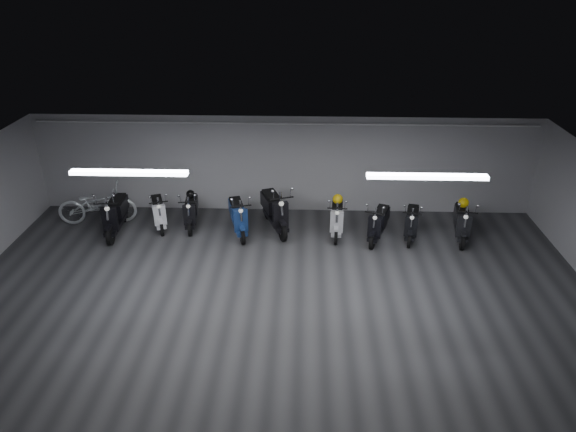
{
  "coord_description": "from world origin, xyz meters",
  "views": [
    {
      "loc": [
        0.56,
        -8.63,
        6.68
      ],
      "look_at": [
        0.18,
        2.5,
        1.05
      ],
      "focal_mm": 32.28,
      "sensor_mm": 36.0,
      "label": 1
    }
  ],
  "objects_px": {
    "scooter_9": "(463,217)",
    "bicycle": "(96,201)",
    "scooter_5": "(275,204)",
    "helmet_1": "(464,203)",
    "scooter_8": "(412,217)",
    "helmet_0": "(190,194)",
    "scooter_7": "(379,218)",
    "scooter_6": "(337,213)",
    "scooter_2": "(158,207)",
    "scooter_4": "(238,211)",
    "helmet_2": "(338,199)",
    "scooter_1": "(115,209)",
    "scooter_3": "(191,206)"
  },
  "relations": [
    {
      "from": "scooter_5",
      "to": "bicycle",
      "type": "bearing_deg",
      "value": 156.82
    },
    {
      "from": "scooter_5",
      "to": "scooter_8",
      "type": "bearing_deg",
      "value": -26.23
    },
    {
      "from": "scooter_5",
      "to": "helmet_0",
      "type": "relative_size",
      "value": 8.56
    },
    {
      "from": "scooter_8",
      "to": "helmet_1",
      "type": "distance_m",
      "value": 1.4
    },
    {
      "from": "scooter_4",
      "to": "scooter_7",
      "type": "height_order",
      "value": "scooter_4"
    },
    {
      "from": "scooter_4",
      "to": "bicycle",
      "type": "xyz_separation_m",
      "value": [
        -3.95,
        0.47,
        0.01
      ]
    },
    {
      "from": "scooter_9",
      "to": "helmet_0",
      "type": "height_order",
      "value": "scooter_9"
    },
    {
      "from": "helmet_0",
      "to": "scooter_8",
      "type": "bearing_deg",
      "value": -6.46
    },
    {
      "from": "scooter_6",
      "to": "bicycle",
      "type": "height_order",
      "value": "bicycle"
    },
    {
      "from": "helmet_2",
      "to": "scooter_6",
      "type": "bearing_deg",
      "value": -94.03
    },
    {
      "from": "scooter_9",
      "to": "scooter_1",
      "type": "bearing_deg",
      "value": -170.08
    },
    {
      "from": "scooter_6",
      "to": "scooter_5",
      "type": "bearing_deg",
      "value": 177.48
    },
    {
      "from": "scooter_9",
      "to": "bicycle",
      "type": "bearing_deg",
      "value": -173.3
    },
    {
      "from": "scooter_1",
      "to": "scooter_9",
      "type": "xyz_separation_m",
      "value": [
        9.1,
        -0.02,
        -0.07
      ]
    },
    {
      "from": "scooter_9",
      "to": "bicycle",
      "type": "height_order",
      "value": "bicycle"
    },
    {
      "from": "scooter_4",
      "to": "scooter_6",
      "type": "bearing_deg",
      "value": -14.66
    },
    {
      "from": "scooter_1",
      "to": "scooter_8",
      "type": "distance_m",
      "value": 7.8
    },
    {
      "from": "scooter_9",
      "to": "scooter_8",
      "type": "bearing_deg",
      "value": -170.12
    },
    {
      "from": "scooter_4",
      "to": "helmet_0",
      "type": "relative_size",
      "value": 7.57
    },
    {
      "from": "scooter_7",
      "to": "scooter_9",
      "type": "height_order",
      "value": "scooter_9"
    },
    {
      "from": "scooter_5",
      "to": "helmet_0",
      "type": "xyz_separation_m",
      "value": [
        -2.31,
        0.32,
        0.12
      ]
    },
    {
      "from": "helmet_2",
      "to": "bicycle",
      "type": "bearing_deg",
      "value": 178.47
    },
    {
      "from": "bicycle",
      "to": "scooter_6",
      "type": "bearing_deg",
      "value": -102.42
    },
    {
      "from": "scooter_4",
      "to": "scooter_8",
      "type": "distance_m",
      "value": 4.55
    },
    {
      "from": "scooter_5",
      "to": "helmet_1",
      "type": "height_order",
      "value": "scooter_5"
    },
    {
      "from": "scooter_1",
      "to": "scooter_6",
      "type": "distance_m",
      "value": 5.87
    },
    {
      "from": "scooter_2",
      "to": "scooter_3",
      "type": "xyz_separation_m",
      "value": [
        0.87,
        0.06,
        0.0
      ]
    },
    {
      "from": "bicycle",
      "to": "scooter_8",
      "type": "bearing_deg",
      "value": -102.69
    },
    {
      "from": "scooter_1",
      "to": "helmet_0",
      "type": "bearing_deg",
      "value": 15.75
    },
    {
      "from": "scooter_3",
      "to": "scooter_8",
      "type": "xyz_separation_m",
      "value": [
        5.88,
        -0.45,
        -0.01
      ]
    },
    {
      "from": "scooter_7",
      "to": "scooter_1",
      "type": "bearing_deg",
      "value": -160.16
    },
    {
      "from": "scooter_1",
      "to": "bicycle",
      "type": "bearing_deg",
      "value": 138.42
    },
    {
      "from": "scooter_8",
      "to": "bicycle",
      "type": "distance_m",
      "value": 8.52
    },
    {
      "from": "scooter_9",
      "to": "helmet_0",
      "type": "bearing_deg",
      "value": -175.29
    },
    {
      "from": "scooter_5",
      "to": "helmet_2",
      "type": "xyz_separation_m",
      "value": [
        1.67,
        0.04,
        0.16
      ]
    },
    {
      "from": "scooter_7",
      "to": "scooter_9",
      "type": "xyz_separation_m",
      "value": [
        2.17,
        0.1,
        0.02
      ]
    },
    {
      "from": "scooter_4",
      "to": "scooter_6",
      "type": "xyz_separation_m",
      "value": [
        2.61,
        0.06,
        -0.04
      ]
    },
    {
      "from": "scooter_2",
      "to": "helmet_0",
      "type": "height_order",
      "value": "scooter_2"
    },
    {
      "from": "scooter_8",
      "to": "scooter_9",
      "type": "height_order",
      "value": "scooter_9"
    },
    {
      "from": "scooter_9",
      "to": "helmet_2",
      "type": "bearing_deg",
      "value": -176.98
    },
    {
      "from": "scooter_4",
      "to": "scooter_3",
      "type": "bearing_deg",
      "value": 149.38
    },
    {
      "from": "scooter_2",
      "to": "helmet_0",
      "type": "bearing_deg",
      "value": -1.77
    },
    {
      "from": "helmet_2",
      "to": "scooter_5",
      "type": "bearing_deg",
      "value": -178.59
    },
    {
      "from": "scooter_2",
      "to": "helmet_1",
      "type": "bearing_deg",
      "value": -21.17
    },
    {
      "from": "scooter_3",
      "to": "scooter_9",
      "type": "height_order",
      "value": "scooter_9"
    },
    {
      "from": "scooter_4",
      "to": "helmet_2",
      "type": "height_order",
      "value": "scooter_4"
    },
    {
      "from": "scooter_1",
      "to": "scooter_3",
      "type": "distance_m",
      "value": 1.97
    },
    {
      "from": "scooter_4",
      "to": "helmet_2",
      "type": "distance_m",
      "value": 2.66
    },
    {
      "from": "scooter_8",
      "to": "helmet_1",
      "type": "bearing_deg",
      "value": 23.23
    },
    {
      "from": "scooter_7",
      "to": "helmet_2",
      "type": "relative_size",
      "value": 6.09
    }
  ]
}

